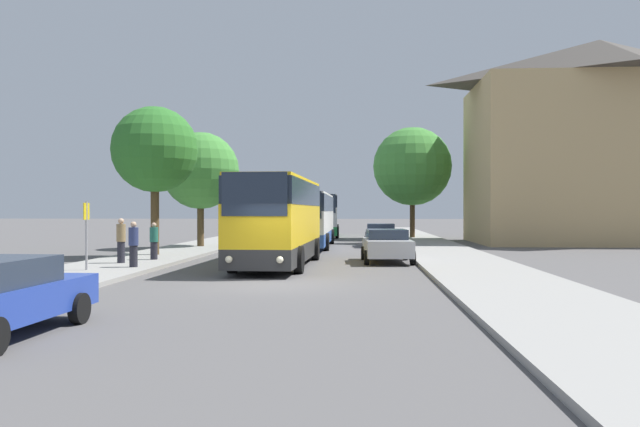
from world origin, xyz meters
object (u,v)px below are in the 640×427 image
at_px(parked_car_right_near, 387,245).
at_px(tree_right_near, 412,167).
at_px(pedestrian_walking_back, 154,241).
at_px(tree_left_near, 201,171).
at_px(tree_left_far, 155,150).
at_px(pedestrian_waiting_far, 133,244).
at_px(bus_front, 279,220).
at_px(pedestrian_waiting_near, 121,240).
at_px(bus_rear, 323,215).
at_px(bus_stop_sign, 86,227).
at_px(bus_middle, 308,219).
at_px(parked_car_right_far, 381,234).

relative_size(parked_car_right_near, tree_right_near, 0.50).
distance_m(pedestrian_walking_back, tree_left_near, 10.76).
bearing_deg(tree_left_far, parked_car_right_near, -10.53).
bearing_deg(tree_right_near, pedestrian_waiting_far, -115.32).
height_order(bus_front, tree_right_near, tree_right_near).
bearing_deg(pedestrian_waiting_near, tree_right_near, -125.51).
xyz_separation_m(pedestrian_waiting_far, pedestrian_walking_back, (-0.42, 3.57, -0.06)).
height_order(parked_car_right_near, pedestrian_waiting_near, pedestrian_waiting_near).
xyz_separation_m(bus_rear, bus_stop_sign, (-6.57, -32.62, -0.23)).
relative_size(bus_middle, parked_car_right_near, 2.77).
bearing_deg(bus_front, parked_car_right_near, 25.68).
distance_m(parked_car_right_far, tree_left_near, 11.81).
distance_m(bus_stop_sign, pedestrian_waiting_near, 3.04).
bearing_deg(bus_front, tree_left_far, 149.77).
distance_m(pedestrian_walking_back, tree_right_near, 26.99).
bearing_deg(bus_rear, pedestrian_waiting_far, -101.60).
distance_m(bus_rear, pedestrian_waiting_near, 30.36).
height_order(parked_car_right_near, tree_right_near, tree_right_near).
relative_size(bus_front, parked_car_right_near, 2.39).
bearing_deg(bus_middle, pedestrian_walking_back, -115.49).
height_order(pedestrian_waiting_far, tree_right_near, tree_right_near).
distance_m(bus_front, parked_car_right_near, 5.05).
height_order(pedestrian_waiting_far, pedestrian_walking_back, pedestrian_waiting_far).
height_order(tree_left_near, tree_right_near, tree_right_near).
distance_m(pedestrian_waiting_near, tree_right_near, 28.88).
bearing_deg(tree_left_far, bus_stop_sign, -89.27).
xyz_separation_m(bus_rear, tree_left_far, (-6.67, -24.87, 3.28)).
bearing_deg(parked_car_right_near, bus_middle, -71.12).
xyz_separation_m(bus_middle, tree_left_near, (-6.28, -1.94, 2.86)).
xyz_separation_m(bus_front, pedestrian_walking_back, (-5.57, 1.08, -0.94)).
xyz_separation_m(bus_rear, tree_right_near, (7.33, -4.71, 3.84)).
bearing_deg(bus_stop_sign, tree_right_near, 63.52).
distance_m(bus_rear, tree_right_near, 9.52).
distance_m(parked_car_right_near, pedestrian_waiting_near, 11.15).
distance_m(parked_car_right_near, bus_stop_sign, 12.35).
height_order(bus_front, pedestrian_waiting_near, bus_front).
height_order(bus_front, pedestrian_waiting_far, bus_front).
xyz_separation_m(pedestrian_waiting_far, tree_right_near, (12.64, 26.71, 4.73)).
bearing_deg(bus_rear, tree_left_near, -111.51).
bearing_deg(bus_middle, bus_front, -90.72).
bearing_deg(tree_left_far, pedestrian_walking_back, -72.29).
relative_size(bus_stop_sign, tree_left_far, 0.34).
bearing_deg(pedestrian_walking_back, pedestrian_waiting_far, -112.56).
distance_m(parked_car_right_far, tree_right_near, 11.66).
bearing_deg(bus_stop_sign, tree_left_near, 88.89).
xyz_separation_m(bus_front, parked_car_right_near, (4.49, 2.00, -1.12)).
bearing_deg(parked_car_right_near, tree_left_far, -13.01).
bearing_deg(bus_rear, tree_right_near, -34.72).
bearing_deg(pedestrian_waiting_far, bus_middle, -100.63).
relative_size(bus_front, bus_middle, 0.86).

